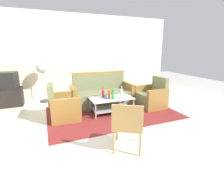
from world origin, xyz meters
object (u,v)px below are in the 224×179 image
at_px(armchair_left, 64,107).
at_px(bottle_green, 113,95).
at_px(armchair_right, 152,97).
at_px(coffee_table, 111,103).
at_px(tv_stand, 8,97).
at_px(pedestal_fan, 42,70).
at_px(bottle_orange, 109,94).
at_px(bottle_red, 103,93).
at_px(couch, 102,95).
at_px(cup, 106,97).
at_px(wicker_chair, 128,123).
at_px(television, 5,81).
at_px(bottle_clear, 121,93).

relative_size(armchair_left, bottle_green, 2.68).
distance_m(armchair_right, coffee_table, 1.25).
bearing_deg(tv_stand, bottle_green, -34.52).
bearing_deg(pedestal_fan, bottle_orange, -48.36).
bearing_deg(bottle_red, couch, 74.30).
distance_m(bottle_green, cup, 0.21).
height_order(tv_stand, wicker_chair, wicker_chair).
bearing_deg(coffee_table, cup, -179.92).
xyz_separation_m(armchair_left, television, (-1.42, 1.58, 0.47)).
bearing_deg(coffee_table, bottle_clear, -23.39).
height_order(tv_stand, pedestal_fan, pedestal_fan).
distance_m(armchair_left, bottle_green, 1.22).
distance_m(bottle_green, pedestal_fan, 2.48).
bearing_deg(bottle_orange, cup, 170.71).
distance_m(bottle_clear, pedestal_fan, 2.63).
bearing_deg(cup, armchair_right, 0.40).
relative_size(couch, tv_stand, 2.26).
distance_m(armchair_right, bottle_clear, 1.05).
bearing_deg(television, couch, 171.64).
distance_m(bottle_green, tv_stand, 3.17).
relative_size(bottle_clear, bottle_red, 1.19).
height_order(coffee_table, tv_stand, tv_stand).
xyz_separation_m(couch, wicker_chair, (-0.37, -2.38, 0.18)).
relative_size(couch, bottle_orange, 6.47).
bearing_deg(wicker_chair, armchair_left, 145.92).
distance_m(bottle_red, cup, 0.15).
bearing_deg(coffee_table, television, 147.46).
bearing_deg(bottle_green, armchair_left, 169.70).
xyz_separation_m(armchair_left, pedestal_fan, (-0.41, 1.62, 0.73)).
relative_size(coffee_table, bottle_orange, 3.93).
distance_m(couch, coffee_table, 0.71).
bearing_deg(tv_stand, bottle_red, -32.07).
relative_size(bottle_clear, bottle_orange, 1.13).
bearing_deg(tv_stand, cup, -34.17).
bearing_deg(bottle_green, wicker_chair, -103.72).
bearing_deg(bottle_red, bottle_green, -57.53).
bearing_deg(bottle_clear, armchair_right, 6.30).
height_order(couch, bottle_clear, couch).
distance_m(tv_stand, wicker_chair, 4.02).
bearing_deg(armchair_left, bottle_orange, 88.75).
bearing_deg(bottle_clear, bottle_red, 149.80).
relative_size(pedestal_fan, wicker_chair, 1.51).
distance_m(bottle_green, bottle_red, 0.32).
height_order(armchair_left, bottle_clear, armchair_left).
bearing_deg(television, cup, 157.68).
height_order(couch, tv_stand, couch).
height_order(couch, bottle_orange, couch).
height_order(bottle_clear, bottle_green, bottle_green).
distance_m(bottle_green, television, 3.17).
bearing_deg(bottle_clear, coffee_table, 156.61).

